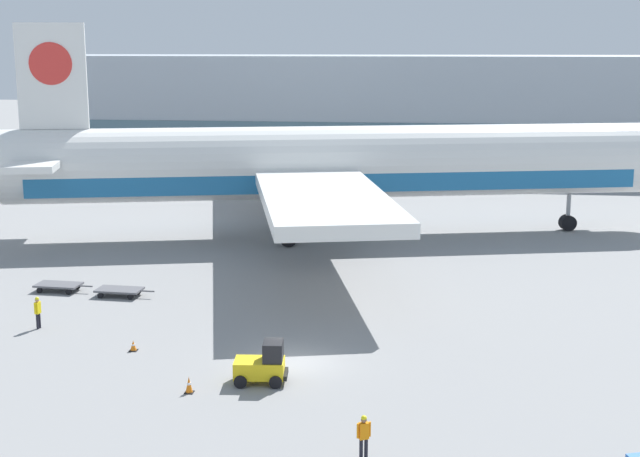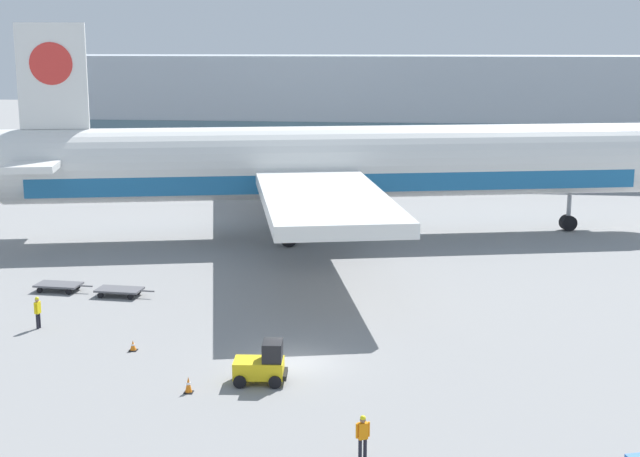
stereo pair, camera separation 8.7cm
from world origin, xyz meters
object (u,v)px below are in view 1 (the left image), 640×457
object	(u,v)px
baggage_tug_foreground	(263,365)
traffic_cone_near	(133,346)
baggage_dolly_second	(120,290)
traffic_cone_far	(189,385)
ground_crew_near	(364,434)
airplane_main	(326,165)
baggage_dolly_lead	(59,285)
ground_crew_far	(38,310)

from	to	relation	value
baggage_tug_foreground	traffic_cone_near	world-z (taller)	baggage_tug_foreground
baggage_dolly_second	traffic_cone_far	xyz separation A→B (m)	(8.39, -14.79, -0.01)
ground_crew_near	traffic_cone_far	bearing A→B (deg)	-59.88
airplane_main	ground_crew_near	xyz separation A→B (m)	(5.88, -39.53, -4.77)
baggage_tug_foreground	baggage_dolly_lead	bearing A→B (deg)	133.63
baggage_tug_foreground	baggage_dolly_second	distance (m)	17.48
baggage_tug_foreground	traffic_cone_far	xyz separation A→B (m)	(-3.10, -1.62, -0.50)
ground_crew_far	traffic_cone_near	size ratio (longest dim) A/B	3.29
baggage_tug_foreground	airplane_main	bearing A→B (deg)	86.22
baggage_tug_foreground	ground_crew_near	bearing A→B (deg)	-59.71
baggage_dolly_second	traffic_cone_near	size ratio (longest dim) A/B	6.81
baggage_tug_foreground	ground_crew_near	xyz separation A→B (m)	(5.18, -7.31, 0.19)
airplane_main	baggage_dolly_lead	bearing A→B (deg)	-142.86
baggage_dolly_lead	traffic_cone_near	bearing A→B (deg)	-47.67
ground_crew_far	traffic_cone_far	bearing A→B (deg)	-119.48
ground_crew_near	ground_crew_far	bearing A→B (deg)	-61.33
traffic_cone_far	airplane_main	bearing A→B (deg)	85.95
ground_crew_near	ground_crew_far	xyz separation A→B (m)	(-18.95, 13.74, 0.01)
baggage_dolly_second	traffic_cone_far	distance (m)	17.01
ground_crew_far	traffic_cone_far	world-z (taller)	ground_crew_far
baggage_dolly_second	ground_crew_near	xyz separation A→B (m)	(16.67, -20.48, 0.68)
airplane_main	baggage_dolly_lead	world-z (taller)	airplane_main
airplane_main	ground_crew_near	size ratio (longest dim) A/B	31.76
baggage_dolly_second	ground_crew_far	world-z (taller)	ground_crew_far
baggage_dolly_second	ground_crew_far	bearing A→B (deg)	-105.27
baggage_tug_foreground	ground_crew_far	size ratio (longest dim) A/B	1.42
traffic_cone_far	traffic_cone_near	bearing A→B (deg)	129.95
baggage_dolly_second	ground_crew_near	size ratio (longest dim) A/B	2.08
baggage_tug_foreground	baggage_dolly_lead	distance (m)	20.96
baggage_tug_foreground	ground_crew_far	bearing A→B (deg)	149.96
ground_crew_near	ground_crew_far	distance (m)	23.41
baggage_dolly_lead	traffic_cone_near	size ratio (longest dim) A/B	6.81
ground_crew_near	baggage_tug_foreground	bearing A→B (deg)	-80.08
airplane_main	traffic_cone_near	xyz separation A→B (m)	(-6.71, -28.70, -5.57)
airplane_main	ground_crew_far	bearing A→B (deg)	-130.45
airplane_main	baggage_tug_foreground	size ratio (longest dim) A/B	22.26
airplane_main	traffic_cone_near	distance (m)	30.00
airplane_main	ground_crew_far	distance (m)	29.30
baggage_dolly_second	traffic_cone_near	bearing A→B (deg)	-63.60
traffic_cone_far	baggage_dolly_lead	bearing A→B (deg)	129.24
airplane_main	traffic_cone_near	world-z (taller)	airplane_main
airplane_main	traffic_cone_far	world-z (taller)	airplane_main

